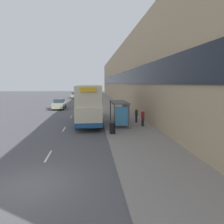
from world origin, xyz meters
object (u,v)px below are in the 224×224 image
at_px(car_0, 74,95).
at_px(litter_bin, 112,128).
at_px(car_2, 90,96).
at_px(pedestrian_3, 124,111).
at_px(pedestrian_2, 136,115).
at_px(pedestrian_4, 126,113).
at_px(bus_shelter, 121,109).
at_px(car_1, 92,94).
at_px(car_3, 59,104).
at_px(double_decker_bus_near, 89,103).
at_px(pedestrian_at_shelter, 143,118).
at_px(pedestrian_1, 118,113).

height_order(car_0, litter_bin, car_0).
height_order(car_2, pedestrian_3, pedestrian_3).
relative_size(pedestrian_2, pedestrian_4, 0.89).
height_order(pedestrian_4, litter_bin, pedestrian_4).
relative_size(bus_shelter, litter_bin, 4.00).
xyz_separation_m(car_1, pedestrian_4, (3.87, -48.43, 0.22)).
relative_size(pedestrian_4, litter_bin, 1.70).
relative_size(car_1, car_2, 1.03).
bearing_deg(pedestrian_4, car_1, 94.57).
distance_m(car_2, pedestrian_2, 36.64).
height_order(car_0, car_1, car_0).
height_order(car_3, pedestrian_3, car_3).
xyz_separation_m(double_decker_bus_near, car_0, (-4.90, 38.98, -1.41)).
bearing_deg(car_0, double_decker_bus_near, 97.17).
bearing_deg(double_decker_bus_near, bus_shelter, -42.57).
bearing_deg(pedestrian_2, pedestrian_3, 101.80).
bearing_deg(bus_shelter, car_1, 93.16).
bearing_deg(pedestrian_at_shelter, bus_shelter, 167.28).
xyz_separation_m(pedestrian_3, pedestrian_4, (-0.17, -2.48, 0.09)).
bearing_deg(car_1, pedestrian_1, -86.33).
bearing_deg(litter_bin, pedestrian_2, 56.00).
distance_m(car_2, pedestrian_3, 32.83).
xyz_separation_m(car_1, pedestrian_3, (4.05, -45.94, 0.14)).
relative_size(bus_shelter, pedestrian_3, 2.60).
bearing_deg(pedestrian_at_shelter, double_decker_bus_near, 147.31).
distance_m(bus_shelter, pedestrian_3, 5.50).
xyz_separation_m(car_2, car_3, (-5.40, -22.42, 0.02)).
bearing_deg(pedestrian_3, double_decker_bus_near, -153.41).
bearing_deg(car_1, litter_bin, -88.31).
xyz_separation_m(car_0, pedestrian_1, (8.42, -38.34, 0.09)).
height_order(car_0, car_2, car_0).
bearing_deg(car_0, bus_shelter, 101.04).
height_order(pedestrian_3, litter_bin, pedestrian_3).
bearing_deg(pedestrian_3, litter_bin, -106.01).
height_order(car_1, pedestrian_at_shelter, pedestrian_at_shelter).
height_order(double_decker_bus_near, litter_bin, double_decker_bus_near).
bearing_deg(car_0, pedestrian_4, 103.27).
distance_m(bus_shelter, car_3, 17.69).
xyz_separation_m(pedestrian_1, litter_bin, (-1.45, -6.88, -0.30)).
bearing_deg(pedestrian_1, double_decker_bus_near, -169.70).
distance_m(pedestrian_at_shelter, pedestrian_3, 5.87).
distance_m(car_1, pedestrian_3, 46.12).
xyz_separation_m(pedestrian_4, litter_bin, (-2.27, -6.02, -0.38)).
distance_m(double_decker_bus_near, pedestrian_4, 4.52).
bearing_deg(pedestrian_2, pedestrian_at_shelter, -84.54).
bearing_deg(pedestrian_1, car_2, 95.78).
xyz_separation_m(bus_shelter, pedestrian_1, (0.22, 3.67, -0.90)).
relative_size(car_2, car_3, 0.99).
distance_m(pedestrian_1, pedestrian_2, 2.76).
relative_size(bus_shelter, pedestrian_4, 2.35).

